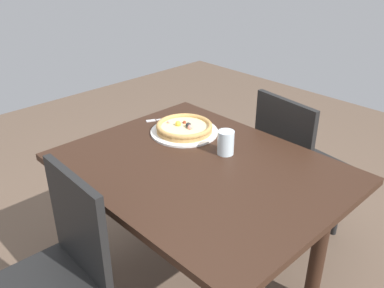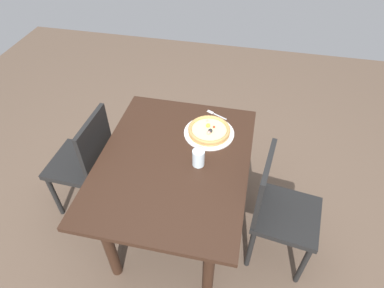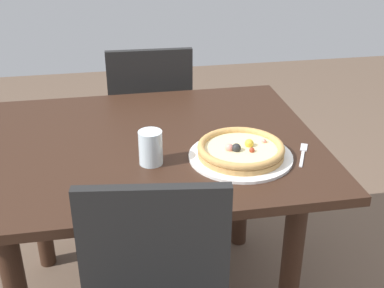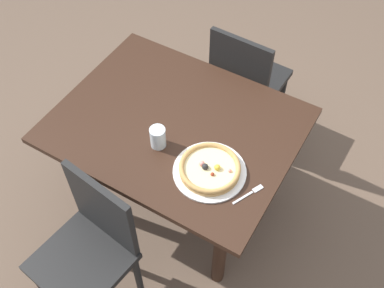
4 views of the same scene
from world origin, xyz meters
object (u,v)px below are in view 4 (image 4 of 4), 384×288
Objects in this scene: chair_far at (246,80)px; fork at (250,193)px; drinking_glass at (158,137)px; dining_table at (176,138)px; chair_near at (90,248)px; pizza at (210,168)px; plate at (210,171)px.

fork is at bearing -61.61° from chair_far.
drinking_glass is (-0.50, 0.02, 0.05)m from fork.
dining_table is at bearing 95.82° from fork.
drinking_glass is (0.05, 0.53, 0.29)m from chair_near.
drinking_glass is at bearing -90.46° from dining_table.
dining_table is 4.21× the size of pizza.
chair_near is 1.00× the size of chair_far.
chair_far is 0.91m from plate.
pizza is 0.21m from fork.
chair_near and chair_far have the same top height.
pizza is 2.55× the size of drinking_glass.
fork is (0.55, 0.50, 0.24)m from chair_near.
fork is 0.51m from drinking_glass.
fork is at bearing -130.16° from chair_near.
chair_near is 8.02× the size of drinking_glass.
chair_far reaches higher than fork.
chair_near is at bearing 157.77° from fork.
drinking_glass is (-0.00, -0.16, 0.17)m from dining_table.
fork is at bearing -2.14° from pizza.
chair_near is 1.37m from chair_far.
plate is at bearing -3.05° from drinking_glass.
plate is at bearing -30.81° from dining_table.
chair_near is 2.63× the size of plate.
chair_far reaches higher than plate.
fork is at bearing -2.14° from plate.
chair_far is 3.15× the size of pizza.
pizza is (0.00, -0.00, 0.03)m from plate.
plate is 1.20× the size of pizza.
fork is 1.40× the size of drinking_glass.
chair_far is at bearing -87.65° from chair_near.
dining_table is at bearing 89.54° from drinking_glass.
pizza is at bearing -73.81° from chair_far.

